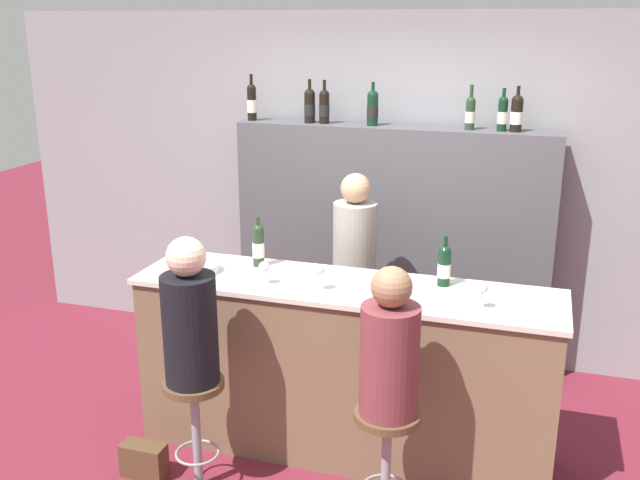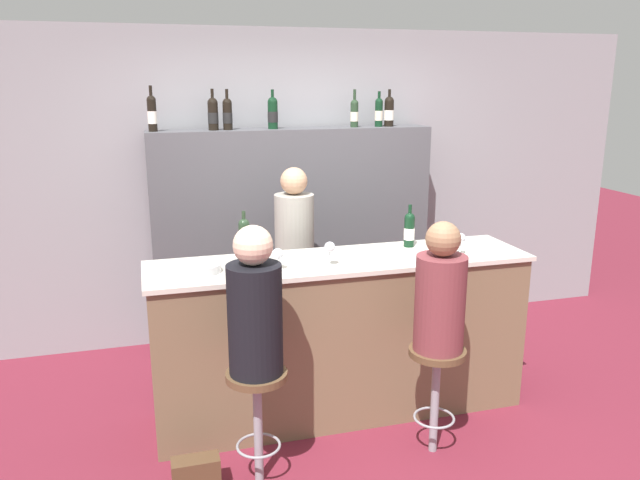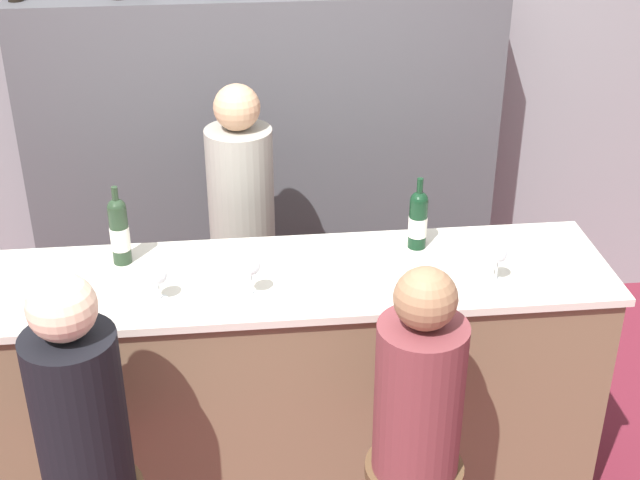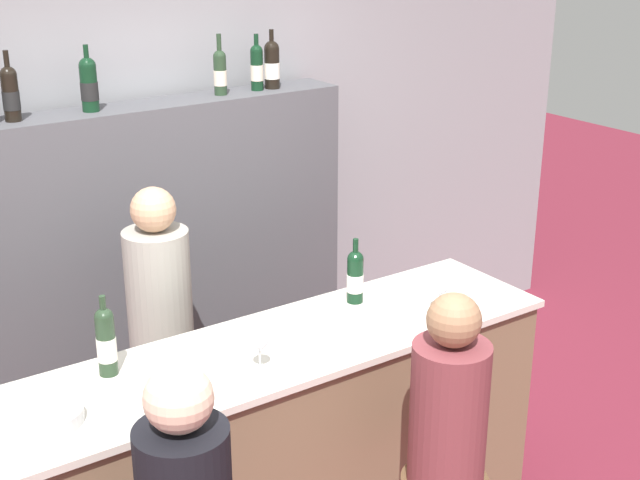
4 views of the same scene
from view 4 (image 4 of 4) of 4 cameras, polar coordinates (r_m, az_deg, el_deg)
wall_back at (r=4.71m, az=-13.03°, el=2.72°), size 6.40×0.05×2.60m
bar_counter at (r=3.80m, az=-3.13°, el=-14.11°), size 2.47×0.61×1.08m
back_bar_cabinet at (r=4.65m, az=-11.59°, el=-2.63°), size 2.31×0.28×1.81m
wine_bottle_counter_0 at (r=3.37m, az=-13.53°, el=-6.29°), size 0.07×0.07×0.31m
wine_bottle_counter_1 at (r=3.87m, az=2.27°, el=-2.32°), size 0.07×0.07×0.29m
wine_bottle_backbar_2 at (r=4.19m, az=-19.20°, el=8.87°), size 0.08×0.08×0.31m
wine_bottle_backbar_3 at (r=4.30m, az=-14.58°, el=9.64°), size 0.08×0.08×0.31m
wine_bottle_backbar_4 at (r=4.57m, az=-6.42°, el=10.67°), size 0.07×0.07×0.30m
wine_bottle_backbar_5 at (r=4.68m, az=-4.07°, el=11.00°), size 0.07×0.07×0.29m
wine_bottle_backbar_6 at (r=4.72m, az=-3.10°, el=11.17°), size 0.08×0.08×0.30m
wine_glass_0 at (r=3.20m, az=-8.97°, el=-8.25°), size 0.07×0.07×0.14m
wine_glass_1 at (r=3.32m, az=-3.90°, el=-6.54°), size 0.07×0.07×0.15m
wine_glass_2 at (r=3.81m, az=7.71°, el=-3.09°), size 0.06×0.06×0.15m
metal_bowl at (r=3.17m, az=-16.96°, el=-10.72°), size 0.23×0.23×0.05m
guest_seated_right at (r=3.34m, az=8.27°, el=-10.16°), size 0.29×0.29×0.76m
bartender at (r=4.20m, az=-9.98°, el=-7.64°), size 0.29×0.29×1.57m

